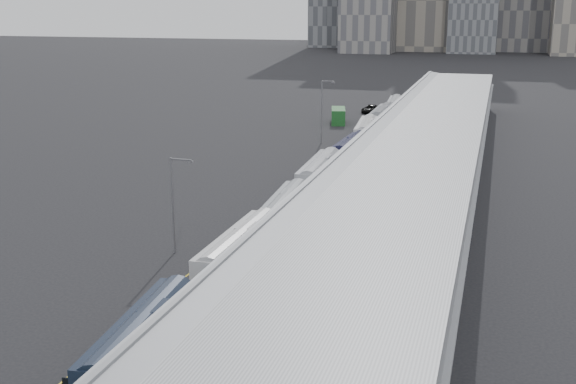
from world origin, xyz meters
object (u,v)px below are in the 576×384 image
at_px(bus_2, 240,258).
at_px(bus_4, 320,179).
at_px(bus_8, 395,110).
at_px(bus_6, 366,135).
at_px(suv, 370,109).
at_px(shipping_container, 338,116).
at_px(bus_3, 285,218).
at_px(bus_7, 382,120).
at_px(street_lamp_near, 175,198).
at_px(bus_5, 351,153).
at_px(street_lamp_far, 323,108).
at_px(bus_1, 143,349).

relative_size(bus_2, bus_4, 0.96).
bearing_deg(bus_2, bus_8, 90.30).
distance_m(bus_6, suv, 33.69).
bearing_deg(shipping_container, bus_8, 33.13).
relative_size(bus_2, bus_3, 1.01).
xyz_separation_m(bus_7, street_lamp_near, (-6.58, -66.53, 3.19)).
height_order(bus_2, bus_4, bus_4).
relative_size(bus_5, bus_8, 0.96).
relative_size(bus_5, street_lamp_far, 1.30).
bearing_deg(shipping_container, bus_5, -87.63).
bearing_deg(bus_8, street_lamp_far, -108.38).
relative_size(bus_8, street_lamp_near, 1.54).
bearing_deg(bus_3, bus_4, 87.90).
xyz_separation_m(bus_2, bus_5, (0.05, 41.70, -0.11)).
bearing_deg(bus_5, bus_4, -88.88).
relative_size(bus_3, bus_7, 1.01).
distance_m(bus_1, bus_6, 70.13).
distance_m(bus_4, street_lamp_near, 23.78).
xyz_separation_m(bus_2, street_lamp_far, (-6.92, 54.94, 3.77)).
bearing_deg(street_lamp_far, bus_8, 76.28).
bearing_deg(bus_8, shipping_container, -138.71).
distance_m(bus_1, street_lamp_far, 70.68).
bearing_deg(bus_3, bus_7, 86.94).
relative_size(bus_2, street_lamp_near, 1.58).
xyz_separation_m(bus_4, suv, (-5.29, 61.71, -0.90)).
bearing_deg(bus_8, bus_3, -94.44).
distance_m(bus_2, bus_6, 54.82).
xyz_separation_m(bus_5, street_lamp_near, (-7.07, -37.91, 3.26)).
bearing_deg(bus_7, suv, 105.57).
bearing_deg(shipping_container, suv, 64.64).
xyz_separation_m(bus_6, bus_8, (0.16, 27.96, -0.06)).
xyz_separation_m(bus_5, bus_8, (-0.18, 41.08, 0.05)).
relative_size(bus_6, suv, 2.46).
relative_size(bus_7, street_lamp_far, 1.35).
relative_size(bus_6, street_lamp_near, 1.61).
distance_m(bus_4, bus_8, 56.40).
height_order(bus_5, shipping_container, bus_5).
height_order(bus_2, street_lamp_far, street_lamp_far).
distance_m(bus_7, suv, 18.51).
height_order(bus_2, bus_7, bus_2).
relative_size(bus_1, street_lamp_near, 1.52).
bearing_deg(bus_8, bus_2, -94.57).
height_order(bus_4, street_lamp_far, street_lamp_far).
bearing_deg(bus_7, bus_4, -90.21).
bearing_deg(street_lamp_near, bus_8, 85.01).
relative_size(bus_1, shipping_container, 1.87).
height_order(shipping_container, suv, shipping_container).
relative_size(bus_1, bus_7, 0.98).
bearing_deg(bus_4, bus_6, 87.90).
distance_m(bus_6, street_lamp_near, 51.57).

